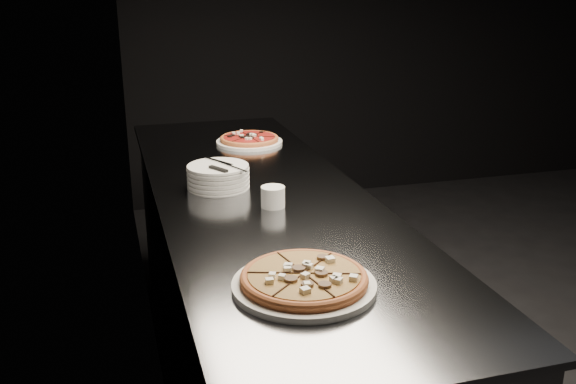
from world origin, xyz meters
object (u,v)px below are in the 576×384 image
object	(u,v)px
cutlery	(221,166)
ramekin	(273,196)
pizza_mushroom	(304,280)
plate_stack	(218,176)
pizza_tomato	(249,140)
counter	(261,305)

from	to	relation	value
cutlery	ramekin	size ratio (longest dim) A/B	2.91
ramekin	pizza_mushroom	bearing A→B (deg)	-97.58
plate_stack	cutlery	xyz separation A→B (m)	(0.01, -0.02, 0.04)
pizza_mushroom	pizza_tomato	world-z (taller)	pizza_mushroom
counter	ramekin	distance (m)	0.53
counter	pizza_mushroom	bearing A→B (deg)	-95.59
pizza_mushroom	pizza_tomato	bearing A→B (deg)	82.39
ramekin	plate_stack	bearing A→B (deg)	117.99
plate_stack	ramekin	size ratio (longest dim) A/B	2.79
pizza_tomato	ramekin	world-z (taller)	ramekin
cutlery	ramekin	world-z (taller)	cutlery
pizza_mushroom	plate_stack	size ratio (longest dim) A/B	1.79
counter	pizza_mushroom	distance (m)	0.91
pizza_tomato	ramekin	distance (m)	0.87
pizza_mushroom	cutlery	world-z (taller)	cutlery
pizza_mushroom	cutlery	distance (m)	0.84
counter	pizza_mushroom	world-z (taller)	pizza_mushroom
counter	pizza_tomato	xyz separation A→B (m)	(0.12, 0.69, 0.48)
counter	ramekin	bearing A→B (deg)	-88.63
counter	plate_stack	distance (m)	0.53
plate_stack	pizza_tomato	bearing A→B (deg)	67.15
pizza_mushroom	ramekin	world-z (taller)	ramekin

